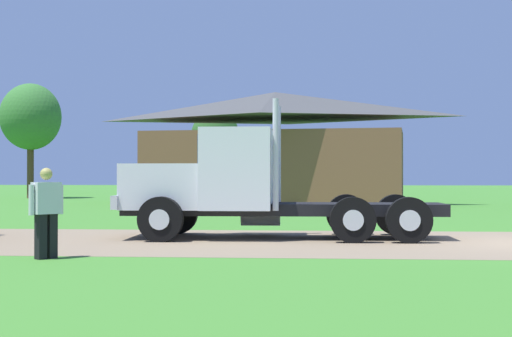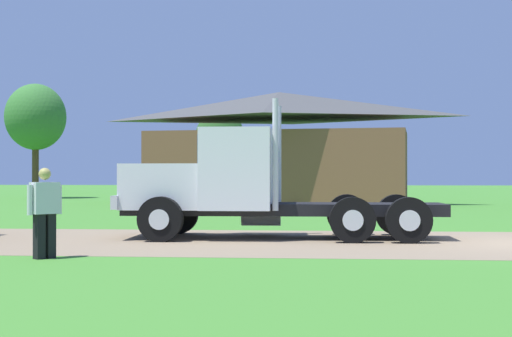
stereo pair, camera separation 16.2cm
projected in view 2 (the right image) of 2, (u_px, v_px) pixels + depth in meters
truck_foreground_white at (237, 187)px, 18.38m from camera, size 7.84×2.87×3.29m
visitor_standing_near at (45, 209)px, 13.81m from camera, size 0.51×0.55×1.66m
shed_building at (279, 150)px, 40.25m from camera, size 14.62×7.75×5.96m
tree_left at (36, 117)px, 50.41m from camera, size 4.02×4.02×7.64m
tree_mid at (220, 137)px, 56.28m from camera, size 3.61×3.61×6.41m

